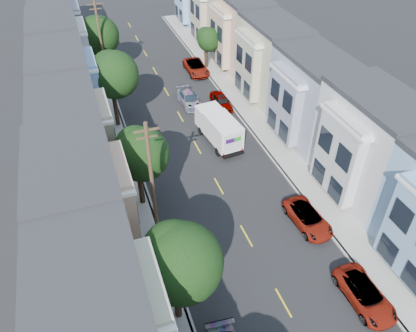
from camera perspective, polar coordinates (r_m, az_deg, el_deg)
The scene contains 24 objects.
ground at distance 31.03m, azimuth 5.42°, elevation -9.77°, with size 160.00×160.00×0.00m, color black.
road_slab at distance 41.74m, azimuth -2.77°, elevation 4.90°, with size 12.00×70.00×0.02m, color black.
curb_left at distance 40.76m, azimuth -10.95°, elevation 3.36°, with size 0.30×70.00×0.15m, color gray.
curb_right at distance 43.47m, azimuth 4.92°, elevation 6.40°, with size 0.30×70.00×0.15m, color gray.
sidewalk_left at distance 40.67m, azimuth -12.74°, elevation 2.99°, with size 2.60×70.00×0.15m, color gray.
sidewalk_right at distance 43.95m, azimuth 6.49°, elevation 6.67°, with size 2.60×70.00×0.15m, color gray.
centerline at distance 41.74m, azimuth -2.77°, elevation 4.89°, with size 0.12×70.00×0.01m, color gold.
townhouse_row_left at distance 40.70m, azimuth -17.97°, elevation 1.82°, with size 5.00×70.00×8.50m, color #878CA0.
townhouse_row_right at distance 45.58m, azimuth 10.88°, elevation 7.34°, with size 5.00×70.00×8.50m, color #878CA0.
tree_b at distance 22.94m, azimuth -3.97°, elevation -13.55°, with size 4.70×4.70×7.38m.
tree_c at distance 30.73m, azimuth -9.47°, elevation 1.58°, with size 4.21×4.21×7.01m.
tree_d at distance 41.00m, azimuth -13.14°, elevation 12.32°, with size 4.70×4.70×8.02m.
tree_e at distance 52.33m, azimuth -15.14°, elevation 17.22°, with size 4.70×4.70×7.54m.
tree_far_r at distance 53.55m, azimuth 0.04°, elevation 17.30°, with size 3.02×3.02×5.27m.
utility_pole_near at distance 27.39m, azimuth -7.82°, elevation -2.80°, with size 1.60×0.26×10.00m.
utility_pole_far at distance 49.92m, azimuth -14.76°, elevation 16.23°, with size 1.60×0.26×10.00m.
fedex_truck at distance 39.27m, azimuth 1.51°, elevation 5.42°, with size 2.36×6.14×2.95m.
lead_sedan at distance 46.17m, azimuth -2.71°, elevation 9.41°, with size 1.86×4.42×1.33m, color #252428.
parked_left_c at distance 29.92m, azimuth -3.89°, elevation -10.23°, with size 1.48×3.87×1.25m, color #A3A9BE.
parked_left_d at distance 39.21m, azimuth -8.96°, elevation 3.02°, with size 1.45×3.79×1.23m, color #550910.
parked_right_a at distance 28.78m, azimuth 21.19°, elevation -16.53°, with size 2.16×4.69×1.30m, color #3B3F41.
parked_right_b at distance 32.18m, azimuth 13.85°, elevation -7.13°, with size 2.16×4.68×1.30m, color white.
parked_right_c at distance 45.59m, azimuth 1.86°, elevation 9.07°, with size 1.64×4.28×1.39m, color black.
parked_right_d at distance 53.30m, azimuth -1.70°, elevation 13.69°, with size 2.42×5.26×1.46m, color #07193F.
Camera 1 is at (-9.44, -18.49, 23.06)m, focal length 35.00 mm.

